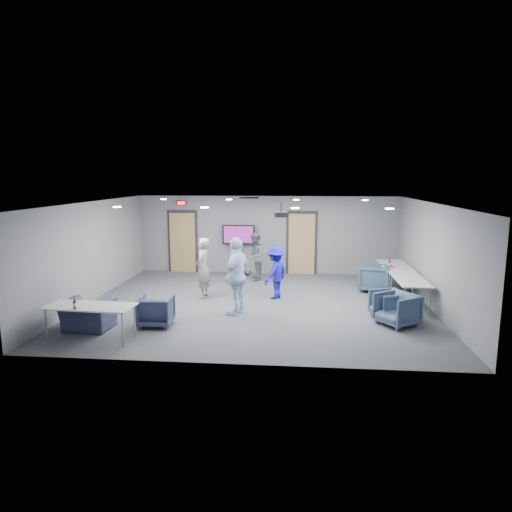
# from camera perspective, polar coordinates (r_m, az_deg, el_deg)

# --- Properties ---
(floor) EXTENTS (9.00, 9.00, 0.00)m
(floor) POSITION_cam_1_polar(r_m,az_deg,el_deg) (12.27, 0.11, -6.00)
(floor) COLOR #3C3F44
(floor) RESTS_ON ground
(ceiling) EXTENTS (9.00, 9.00, 0.00)m
(ceiling) POSITION_cam_1_polar(r_m,az_deg,el_deg) (11.82, 0.11, 6.70)
(ceiling) COLOR silver
(ceiling) RESTS_ON wall_back
(wall_back) EXTENTS (9.00, 0.02, 2.70)m
(wall_back) POSITION_cam_1_polar(r_m,az_deg,el_deg) (15.91, 1.41, 2.64)
(wall_back) COLOR slate
(wall_back) RESTS_ON floor
(wall_front) EXTENTS (9.00, 0.02, 2.70)m
(wall_front) POSITION_cam_1_polar(r_m,az_deg,el_deg) (8.08, -2.46, -4.52)
(wall_front) COLOR slate
(wall_front) RESTS_ON floor
(wall_left) EXTENTS (0.02, 8.00, 2.70)m
(wall_left) POSITION_cam_1_polar(r_m,az_deg,el_deg) (13.16, -19.81, 0.52)
(wall_left) COLOR slate
(wall_left) RESTS_ON floor
(wall_right) EXTENTS (0.02, 8.00, 2.70)m
(wall_right) POSITION_cam_1_polar(r_m,az_deg,el_deg) (12.41, 21.28, -0.10)
(wall_right) COLOR slate
(wall_right) RESTS_ON floor
(door_left) EXTENTS (1.06, 0.17, 2.24)m
(door_left) POSITION_cam_1_polar(r_m,az_deg,el_deg) (16.38, -9.14, 1.73)
(door_left) COLOR black
(door_left) RESTS_ON wall_back
(door_right) EXTENTS (1.06, 0.17, 2.24)m
(door_right) POSITION_cam_1_polar(r_m,az_deg,el_deg) (15.87, 5.72, 1.55)
(door_right) COLOR black
(door_right) RESTS_ON wall_back
(exit_sign) EXTENTS (0.32, 0.08, 0.16)m
(exit_sign) POSITION_cam_1_polar(r_m,az_deg,el_deg) (16.23, -9.29, 6.56)
(exit_sign) COLOR black
(exit_sign) RESTS_ON wall_back
(hvac_diffuser) EXTENTS (0.60, 0.60, 0.03)m
(hvac_diffuser) POSITION_cam_1_polar(r_m,az_deg,el_deg) (14.65, -0.86, 7.26)
(hvac_diffuser) COLOR black
(hvac_diffuser) RESTS_ON ceiling
(downlights) EXTENTS (6.18, 3.78, 0.02)m
(downlights) POSITION_cam_1_polar(r_m,az_deg,el_deg) (11.82, 0.11, 6.63)
(downlights) COLOR white
(downlights) RESTS_ON ceiling
(person_a) EXTENTS (0.46, 0.65, 1.69)m
(person_a) POSITION_cam_1_polar(r_m,az_deg,el_deg) (12.78, -6.67, -1.51)
(person_a) COLOR gray
(person_a) RESTS_ON floor
(person_b) EXTENTS (0.66, 0.81, 1.57)m
(person_b) POSITION_cam_1_polar(r_m,az_deg,el_deg) (14.89, -0.17, -0.06)
(person_b) COLOR slate
(person_b) RESTS_ON floor
(person_c) EXTENTS (0.83, 1.22, 1.92)m
(person_c) POSITION_cam_1_polar(r_m,az_deg,el_deg) (11.17, -2.37, -2.52)
(person_c) COLOR #C6D7FF
(person_c) RESTS_ON floor
(person_d) EXTENTS (0.93, 1.08, 1.46)m
(person_d) POSITION_cam_1_polar(r_m,az_deg,el_deg) (12.67, 2.43, -2.10)
(person_d) COLOR #1B19A4
(person_d) RESTS_ON floor
(chair_right_a) EXTENTS (1.08, 1.06, 0.79)m
(chair_right_a) POSITION_cam_1_polar(r_m,az_deg,el_deg) (13.96, 14.60, -2.69)
(chair_right_a) COLOR #364A5D
(chair_right_a) RESTS_ON floor
(chair_right_b) EXTENTS (0.94, 0.93, 0.67)m
(chair_right_b) POSITION_cam_1_polar(r_m,az_deg,el_deg) (11.45, 16.23, -5.83)
(chair_right_b) COLOR #3C5068
(chair_right_b) RESTS_ON floor
(chair_right_c) EXTENTS (1.12, 1.12, 0.74)m
(chair_right_c) POSITION_cam_1_polar(r_m,az_deg,el_deg) (10.96, 17.22, -6.39)
(chair_right_c) COLOR #3C4E68
(chair_right_c) RESTS_ON floor
(chair_front_a) EXTENTS (0.78, 0.80, 0.69)m
(chair_front_a) POSITION_cam_1_polar(r_m,az_deg,el_deg) (10.69, -12.40, -6.71)
(chair_front_a) COLOR #343C5B
(chair_front_a) RESTS_ON floor
(chair_front_b) EXTENTS (1.07, 0.94, 0.66)m
(chair_front_b) POSITION_cam_1_polar(r_m,az_deg,el_deg) (10.86, -20.27, -6.92)
(chair_front_b) COLOR #353D5C
(chair_front_b) RESTS_ON floor
(table_right_a) EXTENTS (0.81, 1.95, 0.73)m
(table_right_a) POSITION_cam_1_polar(r_m,az_deg,el_deg) (14.37, 16.98, -1.25)
(table_right_a) COLOR silver
(table_right_a) RESTS_ON floor
(table_right_b) EXTENTS (0.76, 1.83, 0.73)m
(table_right_b) POSITION_cam_1_polar(r_m,az_deg,el_deg) (12.55, 18.70, -2.93)
(table_right_b) COLOR silver
(table_right_b) RESTS_ON floor
(table_front_left) EXTENTS (1.85, 0.86, 0.73)m
(table_front_left) POSITION_cam_1_polar(r_m,az_deg,el_deg) (10.09, -20.01, -6.08)
(table_front_left) COLOR silver
(table_front_left) RESTS_ON floor
(bottle_front) EXTENTS (0.07, 0.07, 0.27)m
(bottle_front) POSITION_cam_1_polar(r_m,az_deg,el_deg) (9.89, -21.72, -5.64)
(bottle_front) COLOR #52260E
(bottle_front) RESTS_ON table_front_left
(bottle_right) EXTENTS (0.08, 0.08, 0.29)m
(bottle_right) POSITION_cam_1_polar(r_m,az_deg,el_deg) (13.90, 16.34, -0.96)
(bottle_right) COLOR #52260E
(bottle_right) RESTS_ON table_right_a
(snack_box) EXTENTS (0.18, 0.14, 0.04)m
(snack_box) POSITION_cam_1_polar(r_m,az_deg,el_deg) (13.81, 16.61, -1.42)
(snack_box) COLOR #B9572E
(snack_box) RESTS_ON table_right_a
(wrapper) EXTENTS (0.23, 0.19, 0.04)m
(wrapper) POSITION_cam_1_polar(r_m,az_deg,el_deg) (12.22, 18.15, -2.92)
(wrapper) COLOR silver
(wrapper) RESTS_ON table_right_b
(tv_stand) EXTENTS (1.12, 0.53, 1.72)m
(tv_stand) POSITION_cam_1_polar(r_m,az_deg,el_deg) (15.81, -2.18, 1.22)
(tv_stand) COLOR black
(tv_stand) RESTS_ON floor
(projector) EXTENTS (0.35, 0.33, 0.35)m
(projector) POSITION_cam_1_polar(r_m,az_deg,el_deg) (11.75, 3.16, 5.23)
(projector) COLOR black
(projector) RESTS_ON ceiling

